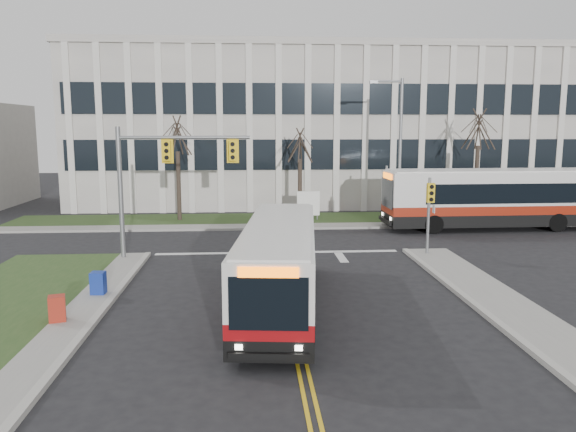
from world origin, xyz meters
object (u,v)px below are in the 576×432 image
Objects in this scene: streetlight at (398,143)px; bus_main at (280,267)px; bus_cross at (494,200)px; newspaper_box_blue at (98,285)px; newspaper_box_red at (57,311)px; directory_sign at (308,204)px.

streetlight is 0.86× the size of bus_main.
bus_main is 0.80× the size of bus_cross.
bus_cross is 14.05× the size of newspaper_box_blue.
bus_main is 7.26m from newspaper_box_red.
bus_main is 11.23× the size of newspaper_box_red.
streetlight is 0.69× the size of bus_cross.
bus_main is 19.95m from bus_cross.
newspaper_box_red is (-15.42, -17.88, -4.72)m from streetlight.
streetlight reaches higher than newspaper_box_blue.
bus_main is at bearing -9.48° from newspaper_box_blue.
newspaper_box_blue is (-20.45, -12.78, -1.30)m from bus_cross.
bus_cross reaches higher than bus_main.
bus_main reaches higher than newspaper_box_red.
directory_sign is (-5.53, 1.30, -4.02)m from streetlight.
newspaper_box_red is at bearing -96.14° from newspaper_box_blue.
newspaper_box_blue is (-14.92, -14.98, -4.72)m from streetlight.
bus_main reaches higher than newspaper_box_blue.
directory_sign is at bearing -108.65° from bus_cross.
bus_cross is at bearing -21.69° from streetlight.
directory_sign is 18.80m from newspaper_box_blue.
directory_sign is 0.15× the size of bus_cross.
bus_cross is at bearing 20.43° from newspaper_box_red.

